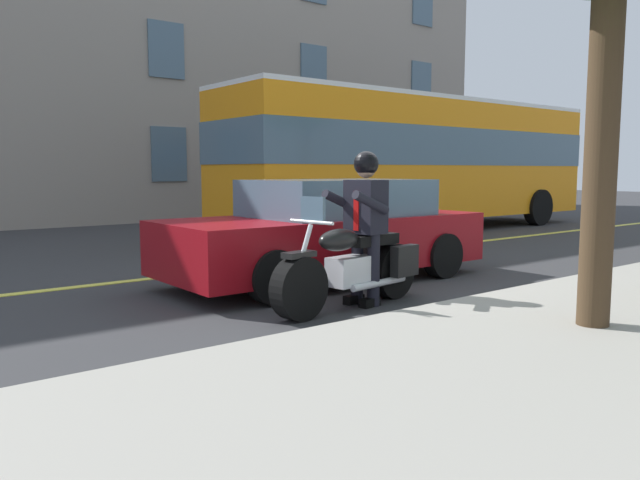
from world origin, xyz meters
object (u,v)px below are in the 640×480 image
object	(u,v)px
motorcycle_main	(354,267)
bus_near	(419,157)
rider_main	(365,214)
car_silver	(329,231)

from	to	relation	value
motorcycle_main	bus_near	world-z (taller)	bus_near
motorcycle_main	bus_near	distance (m)	9.47
motorcycle_main	rider_main	xyz separation A→B (m)	(-0.19, -0.03, 0.58)
motorcycle_main	car_silver	bearing A→B (deg)	-119.98
car_silver	rider_main	bearing A→B (deg)	65.23
bus_near	motorcycle_main	bearing A→B (deg)	38.46
bus_near	car_silver	world-z (taller)	bus_near
rider_main	car_silver	distance (m)	1.66
motorcycle_main	rider_main	world-z (taller)	rider_main
motorcycle_main	bus_near	size ratio (longest dim) A/B	0.20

